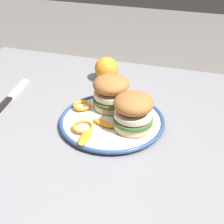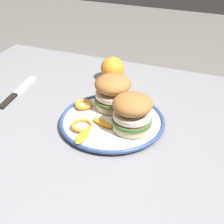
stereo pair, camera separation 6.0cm
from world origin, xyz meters
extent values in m
cube|color=gray|center=(0.00, 0.00, 0.74)|extent=(1.10, 0.84, 0.03)
cube|color=gray|center=(0.49, -0.36, 0.36)|extent=(0.06, 0.06, 0.73)
cylinder|color=white|center=(-0.08, 0.01, 0.76)|extent=(0.28, 0.28, 0.01)
torus|color=navy|center=(-0.08, 0.01, 0.77)|extent=(0.30, 0.30, 0.01)
cylinder|color=white|center=(-0.08, 0.01, 0.77)|extent=(0.21, 0.21, 0.00)
cylinder|color=beige|center=(-0.06, -0.06, 0.78)|extent=(0.11, 0.11, 0.02)
cylinder|color=#477033|center=(-0.06, -0.06, 0.80)|extent=(0.11, 0.11, 0.01)
cylinder|color=#BC3828|center=(-0.06, -0.06, 0.81)|extent=(0.10, 0.10, 0.01)
cylinder|color=silver|center=(-0.06, -0.06, 0.82)|extent=(0.10, 0.10, 0.01)
ellipsoid|color=#A36633|center=(-0.06, -0.06, 0.85)|extent=(0.15, 0.15, 0.05)
cylinder|color=beige|center=(-0.14, 0.03, 0.78)|extent=(0.11, 0.11, 0.02)
cylinder|color=#477033|center=(-0.14, 0.03, 0.80)|extent=(0.11, 0.11, 0.01)
cylinder|color=#BC3828|center=(-0.14, 0.03, 0.81)|extent=(0.10, 0.10, 0.01)
cylinder|color=silver|center=(-0.14, 0.03, 0.82)|extent=(0.10, 0.10, 0.01)
ellipsoid|color=#A36633|center=(-0.14, 0.03, 0.85)|extent=(0.15, 0.15, 0.05)
torus|color=orange|center=(-0.02, 0.08, 0.78)|extent=(0.08, 0.08, 0.01)
cylinder|color=#F4E5C6|center=(-0.02, 0.08, 0.78)|extent=(0.04, 0.04, 0.00)
ellipsoid|color=orange|center=(-0.06, 0.04, 0.78)|extent=(0.08, 0.05, 0.01)
ellipsoid|color=orange|center=(-0.04, 0.12, 0.78)|extent=(0.03, 0.07, 0.01)
torus|color=orange|center=(0.03, -0.03, 0.78)|extent=(0.07, 0.07, 0.01)
cylinder|color=#F4E5C6|center=(0.03, -0.03, 0.78)|extent=(0.03, 0.03, 0.00)
sphere|color=orange|center=(0.02, -0.26, 0.80)|extent=(0.08, 0.08, 0.08)
cube|color=silver|center=(0.29, -0.09, 0.76)|extent=(0.04, 0.13, 0.01)
cube|color=black|center=(0.27, 0.02, 0.76)|extent=(0.03, 0.09, 0.01)
camera|label=1|loc=(-0.31, 0.76, 1.30)|focal=53.19mm
camera|label=2|loc=(-0.37, 0.74, 1.30)|focal=53.19mm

